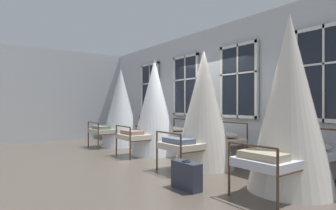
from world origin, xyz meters
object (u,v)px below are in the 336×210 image
(cot_second, at_px, (155,108))
(cot_third, at_px, (204,110))
(suitcase_dark, at_px, (186,175))
(cot_first, at_px, (121,108))
(cot_fourth, at_px, (290,105))

(cot_second, height_order, cot_third, cot_second)
(cot_second, height_order, suitcase_dark, cot_second)
(cot_first, bearing_deg, suitcase_dark, -105.73)
(cot_first, height_order, suitcase_dark, cot_first)
(cot_fourth, bearing_deg, cot_third, 88.30)
(cot_first, bearing_deg, cot_third, -90.76)
(cot_first, relative_size, cot_third, 1.00)
(cot_first, height_order, cot_second, cot_second)
(cot_second, xyz_separation_m, cot_third, (2.01, -0.02, -0.03))
(cot_first, distance_m, suitcase_dark, 5.26)
(cot_first, bearing_deg, cot_fourth, -91.30)
(cot_third, bearing_deg, suitcase_dark, -142.84)
(cot_first, height_order, cot_third, cot_first)
(cot_third, xyz_separation_m, cot_fourth, (2.02, -0.04, 0.12))
(cot_third, height_order, suitcase_dark, cot_third)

